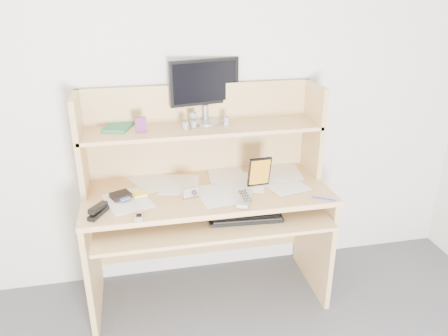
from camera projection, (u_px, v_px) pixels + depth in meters
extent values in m
cube|color=silver|center=(197.00, 91.00, 2.61)|extent=(3.60, 0.04, 2.50)
cube|color=tan|center=(207.00, 192.00, 2.52)|extent=(1.40, 0.60, 0.03)
cube|color=tan|center=(92.00, 260.00, 2.54)|extent=(0.03, 0.56, 0.72)
cube|color=tan|center=(314.00, 235.00, 2.79)|extent=(0.03, 0.56, 0.72)
cube|color=tan|center=(201.00, 227.00, 2.93)|extent=(1.34, 0.02, 0.41)
cube|color=tan|center=(211.00, 216.00, 2.45)|extent=(1.28, 0.55, 0.02)
cube|color=tan|center=(199.00, 129.00, 2.67)|extent=(1.40, 0.02, 0.55)
cube|color=tan|center=(80.00, 144.00, 2.41)|extent=(0.03, 0.30, 0.55)
cube|color=tan|center=(313.00, 129.00, 2.67)|extent=(0.03, 0.30, 0.55)
cube|color=tan|center=(202.00, 129.00, 2.52)|extent=(1.38, 0.30, 0.02)
cube|color=silver|center=(207.00, 189.00, 2.51)|extent=(1.32, 0.54, 0.01)
cube|color=black|center=(245.00, 217.00, 2.40)|extent=(0.41, 0.17, 0.02)
cube|color=black|center=(245.00, 215.00, 2.39)|extent=(0.38, 0.16, 0.01)
cube|color=#9F9E9A|center=(245.00, 198.00, 2.38)|extent=(0.13, 0.21, 0.02)
cube|color=silver|center=(139.00, 216.00, 2.20)|extent=(0.05, 0.08, 0.02)
cube|color=black|center=(98.00, 210.00, 2.22)|extent=(0.11, 0.15, 0.05)
cube|color=black|center=(121.00, 195.00, 2.40)|extent=(0.13, 0.12, 0.03)
cube|color=yellow|center=(139.00, 194.00, 2.45)|extent=(0.09, 0.09, 0.01)
cube|color=silver|center=(190.00, 192.00, 2.41)|extent=(0.09, 0.06, 0.05)
cube|color=black|center=(259.00, 172.00, 2.50)|extent=(0.13, 0.02, 0.18)
cylinder|color=#1718AD|center=(323.00, 199.00, 2.39)|extent=(0.11, 0.08, 0.01)
cube|color=maroon|center=(141.00, 125.00, 2.41)|extent=(0.06, 0.03, 0.09)
cube|color=#327E55|center=(118.00, 127.00, 2.48)|extent=(0.19, 0.22, 0.02)
cylinder|color=black|center=(186.00, 126.00, 2.46)|extent=(0.04, 0.04, 0.05)
cylinder|color=white|center=(226.00, 122.00, 2.51)|extent=(0.05, 0.05, 0.06)
cylinder|color=black|center=(194.00, 124.00, 2.49)|extent=(0.04, 0.04, 0.04)
cylinder|color=white|center=(193.00, 119.00, 2.54)|extent=(0.06, 0.06, 0.08)
cylinder|color=#A5A5A9|center=(206.00, 121.00, 2.61)|extent=(0.21, 0.21, 0.01)
cylinder|color=#A5A5A9|center=(206.00, 112.00, 2.60)|extent=(0.04, 0.04, 0.09)
cube|color=black|center=(205.00, 82.00, 2.54)|extent=(0.42, 0.11, 0.27)
cube|color=black|center=(205.00, 82.00, 2.53)|extent=(0.38, 0.08, 0.23)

